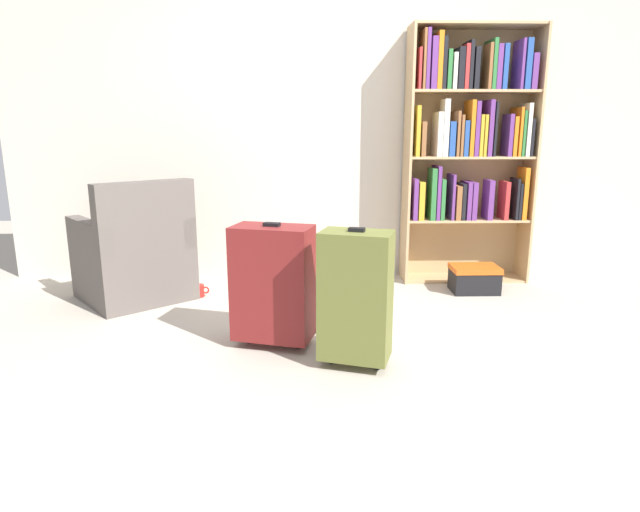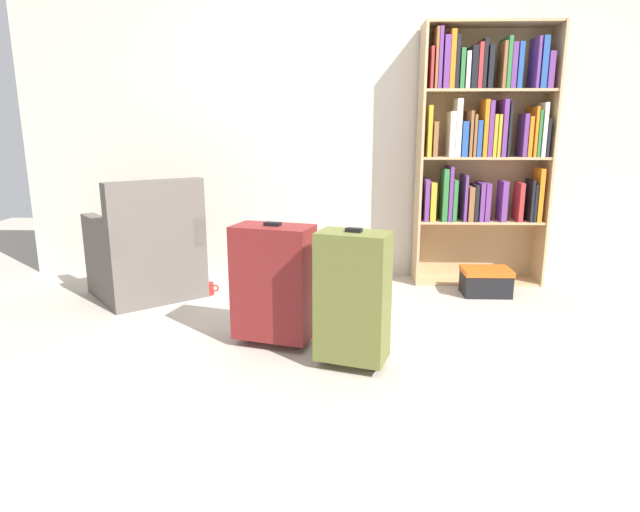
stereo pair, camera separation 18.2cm
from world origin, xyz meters
name	(u,v)px [view 2 (the right image)]	position (x,y,z in m)	size (l,w,h in m)	color
ground_plane	(350,362)	(0.00, 0.00, 0.00)	(9.58, 9.58, 0.00)	#B2A899
back_wall	(347,123)	(0.00, 1.86, 1.30)	(5.47, 0.10, 2.60)	beige
bookshelf	(482,142)	(1.06, 1.65, 1.15)	(1.03, 0.31, 2.03)	tan
armchair	(147,255)	(-1.52, 1.17, 0.32)	(0.99, 0.99, 0.90)	#59514C
mug	(209,289)	(-1.06, 1.20, 0.05)	(0.12, 0.08, 0.10)	red
storage_box	(486,281)	(1.07, 1.27, 0.11)	(0.36, 0.26, 0.21)	black
suitcase_olive	(353,297)	(0.01, -0.05, 0.39)	(0.42, 0.33, 0.76)	brown
suitcase_dark_red	(274,282)	(-0.44, 0.25, 0.38)	(0.50, 0.37, 0.73)	maroon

